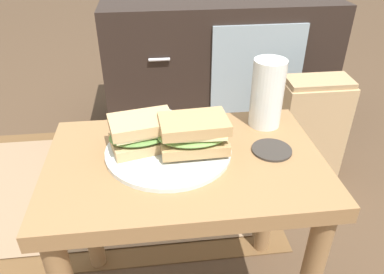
{
  "coord_description": "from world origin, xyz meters",
  "views": [
    {
      "loc": [
        -0.06,
        -0.6,
        0.89
      ],
      "look_at": [
        0.01,
        0.0,
        0.51
      ],
      "focal_mm": 34.43,
      "sensor_mm": 36.0,
      "label": 1
    }
  ],
  "objects_px": {
    "beer_glass": "(267,95)",
    "paper_bag": "(310,129)",
    "tv_cabinet": "(217,64)",
    "plate": "(169,150)",
    "sandwich_front": "(143,133)",
    "coaster": "(272,150)",
    "sandwich_back": "(194,134)"
  },
  "relations": [
    {
      "from": "sandwich_back",
      "to": "beer_glass",
      "type": "height_order",
      "value": "beer_glass"
    },
    {
      "from": "sandwich_back",
      "to": "tv_cabinet",
      "type": "bearing_deg",
      "value": 76.61
    },
    {
      "from": "sandwich_back",
      "to": "paper_bag",
      "type": "height_order",
      "value": "sandwich_back"
    },
    {
      "from": "beer_glass",
      "to": "coaster",
      "type": "bearing_deg",
      "value": -97.91
    },
    {
      "from": "plate",
      "to": "paper_bag",
      "type": "relative_size",
      "value": 0.65
    },
    {
      "from": "sandwich_front",
      "to": "paper_bag",
      "type": "distance_m",
      "value": 0.81
    },
    {
      "from": "tv_cabinet",
      "to": "sandwich_back",
      "type": "distance_m",
      "value": 0.99
    },
    {
      "from": "coaster",
      "to": "paper_bag",
      "type": "relative_size",
      "value": 0.21
    },
    {
      "from": "tv_cabinet",
      "to": "plate",
      "type": "relative_size",
      "value": 3.7
    },
    {
      "from": "sandwich_back",
      "to": "plate",
      "type": "bearing_deg",
      "value": 164.33
    },
    {
      "from": "sandwich_back",
      "to": "paper_bag",
      "type": "bearing_deg",
      "value": 44.49
    },
    {
      "from": "beer_glass",
      "to": "coaster",
      "type": "distance_m",
      "value": 0.13
    },
    {
      "from": "tv_cabinet",
      "to": "beer_glass",
      "type": "relative_size",
      "value": 6.15
    },
    {
      "from": "coaster",
      "to": "paper_bag",
      "type": "height_order",
      "value": "coaster"
    },
    {
      "from": "sandwich_back",
      "to": "sandwich_front",
      "type": "bearing_deg",
      "value": 164.33
    },
    {
      "from": "plate",
      "to": "sandwich_front",
      "type": "bearing_deg",
      "value": 164.33
    },
    {
      "from": "tv_cabinet",
      "to": "sandwich_back",
      "type": "bearing_deg",
      "value": -103.39
    },
    {
      "from": "sandwich_front",
      "to": "sandwich_back",
      "type": "distance_m",
      "value": 0.11
    },
    {
      "from": "sandwich_back",
      "to": "beer_glass",
      "type": "relative_size",
      "value": 0.94
    },
    {
      "from": "sandwich_back",
      "to": "coaster",
      "type": "bearing_deg",
      "value": -2.22
    },
    {
      "from": "tv_cabinet",
      "to": "sandwich_front",
      "type": "distance_m",
      "value": 0.99
    },
    {
      "from": "plate",
      "to": "paper_bag",
      "type": "bearing_deg",
      "value": 40.84
    },
    {
      "from": "sandwich_front",
      "to": "tv_cabinet",
      "type": "bearing_deg",
      "value": 70.35
    },
    {
      "from": "beer_glass",
      "to": "sandwich_front",
      "type": "bearing_deg",
      "value": -164.5
    },
    {
      "from": "tv_cabinet",
      "to": "plate",
      "type": "distance_m",
      "value": 0.98
    },
    {
      "from": "tv_cabinet",
      "to": "sandwich_front",
      "type": "bearing_deg",
      "value": -109.65
    },
    {
      "from": "plate",
      "to": "beer_glass",
      "type": "xyz_separation_m",
      "value": [
        0.23,
        0.09,
        0.07
      ]
    },
    {
      "from": "beer_glass",
      "to": "paper_bag",
      "type": "height_order",
      "value": "beer_glass"
    },
    {
      "from": "sandwich_front",
      "to": "beer_glass",
      "type": "distance_m",
      "value": 0.29
    },
    {
      "from": "plate",
      "to": "sandwich_back",
      "type": "xyz_separation_m",
      "value": [
        0.05,
        -0.01,
        0.05
      ]
    },
    {
      "from": "tv_cabinet",
      "to": "beer_glass",
      "type": "bearing_deg",
      "value": -93.06
    },
    {
      "from": "tv_cabinet",
      "to": "plate",
      "type": "xyz_separation_m",
      "value": [
        -0.27,
        -0.92,
        0.17
      ]
    }
  ]
}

